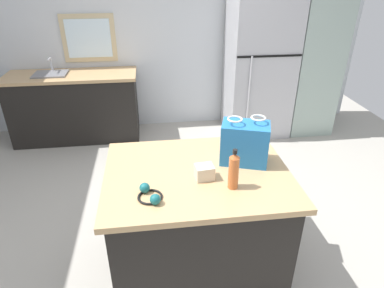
# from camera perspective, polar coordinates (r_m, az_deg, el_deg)

# --- Properties ---
(ground) EXTENTS (6.50, 6.50, 0.00)m
(ground) POSITION_cam_1_polar(r_m,az_deg,el_deg) (3.07, -0.29, -14.48)
(ground) COLOR #ADA89E
(back_wall) EXTENTS (5.41, 0.13, 2.74)m
(back_wall) POSITION_cam_1_polar(r_m,az_deg,el_deg) (4.71, -4.39, 19.29)
(back_wall) COLOR silver
(back_wall) RESTS_ON ground
(kitchen_island) EXTENTS (1.23, 0.96, 0.87)m
(kitchen_island) POSITION_cam_1_polar(r_m,az_deg,el_deg) (2.50, 0.92, -13.06)
(kitchen_island) COLOR black
(kitchen_island) RESTS_ON ground
(refrigerator) EXTENTS (0.82, 0.75, 1.83)m
(refrigerator) POSITION_cam_1_polar(r_m,az_deg,el_deg) (4.60, 11.39, 12.87)
(refrigerator) COLOR #B7B7BC
(refrigerator) RESTS_ON ground
(tall_cabinet) EXTENTS (0.60, 0.67, 2.17)m
(tall_cabinet) POSITION_cam_1_polar(r_m,az_deg,el_deg) (4.84, 20.06, 14.59)
(tall_cabinet) COLOR #9EB2A8
(tall_cabinet) RESTS_ON ground
(sink_counter) EXTENTS (1.64, 0.61, 1.07)m
(sink_counter) POSITION_cam_1_polar(r_m,az_deg,el_deg) (4.69, -19.31, 6.14)
(sink_counter) COLOR black
(sink_counter) RESTS_ON ground
(shopping_bag) EXTENTS (0.36, 0.29, 0.33)m
(shopping_bag) POSITION_cam_1_polar(r_m,az_deg,el_deg) (2.30, 9.00, 0.19)
(shopping_bag) COLOR #236BAD
(shopping_bag) RESTS_ON kitchen_island
(small_box) EXTENTS (0.13, 0.11, 0.09)m
(small_box) POSITION_cam_1_polar(r_m,az_deg,el_deg) (2.15, 2.13, -4.82)
(small_box) COLOR beige
(small_box) RESTS_ON kitchen_island
(bottle) EXTENTS (0.06, 0.06, 0.27)m
(bottle) POSITION_cam_1_polar(r_m,az_deg,el_deg) (2.03, 7.14, -4.55)
(bottle) COLOR #C66633
(bottle) RESTS_ON kitchen_island
(ear_defenders) EXTENTS (0.20, 0.20, 0.06)m
(ear_defenders) POSITION_cam_1_polar(r_m,az_deg,el_deg) (2.00, -7.22, -8.60)
(ear_defenders) COLOR black
(ear_defenders) RESTS_ON kitchen_island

